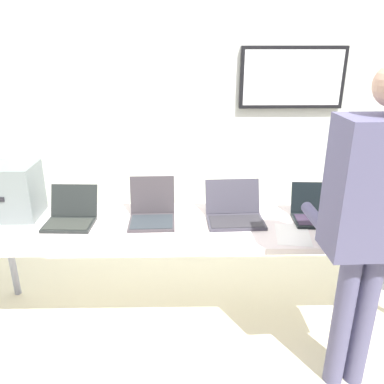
# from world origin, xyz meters

# --- Properties ---
(ground) EXTENTS (8.00, 8.00, 0.04)m
(ground) POSITION_xyz_m (0.00, 0.00, -0.02)
(ground) COLOR beige
(back_wall) EXTENTS (8.00, 0.11, 2.69)m
(back_wall) POSITION_xyz_m (0.02, 1.13, 1.35)
(back_wall) COLOR silver
(back_wall) RESTS_ON ground
(workbench) EXTENTS (3.13, 0.70, 0.72)m
(workbench) POSITION_xyz_m (0.00, 0.00, 0.68)
(workbench) COLOR silver
(workbench) RESTS_ON ground
(equipment_box) EXTENTS (0.37, 0.31, 0.37)m
(equipment_box) POSITION_xyz_m (-1.33, 0.15, 0.91)
(equipment_box) COLOR slate
(equipment_box) RESTS_ON workbench
(laptop_station_0) EXTENTS (0.33, 0.33, 0.23)m
(laptop_station_0) POSITION_xyz_m (-0.90, 0.04, 0.77)
(laptop_station_0) COLOR black
(laptop_station_0) RESTS_ON workbench
(laptop_station_1) EXTENTS (0.31, 0.33, 0.28)m
(laptop_station_1) POSITION_xyz_m (-0.36, 0.06, 0.78)
(laptop_station_1) COLOR #3B373B
(laptop_station_1) RESTS_ON workbench
(laptop_station_2) EXTENTS (0.39, 0.36, 0.24)m
(laptop_station_2) POSITION_xyz_m (0.20, 0.06, 0.78)
(laptop_station_2) COLOR #393742
(laptop_station_2) RESTS_ON workbench
(laptop_station_3) EXTENTS (0.33, 0.29, 0.23)m
(laptop_station_3) POSITION_xyz_m (0.76, 0.06, 0.78)
(laptop_station_3) COLOR black
(laptop_station_3) RESTS_ON workbench
(person) EXTENTS (0.45, 0.59, 1.79)m
(person) POSITION_xyz_m (0.79, -0.62, 1.09)
(person) COLOR #535174
(person) RESTS_ON ground
(coffee_mug) EXTENTS (0.08, 0.08, 0.10)m
(coffee_mug) POSITION_xyz_m (0.80, -0.25, 0.77)
(coffee_mug) COLOR #2F2C21
(coffee_mug) RESTS_ON workbench
(paper_sheet) EXTENTS (0.25, 0.32, 0.00)m
(paper_sheet) POSITION_xyz_m (0.55, -0.17, 0.72)
(paper_sheet) COLOR white
(paper_sheet) RESTS_ON workbench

